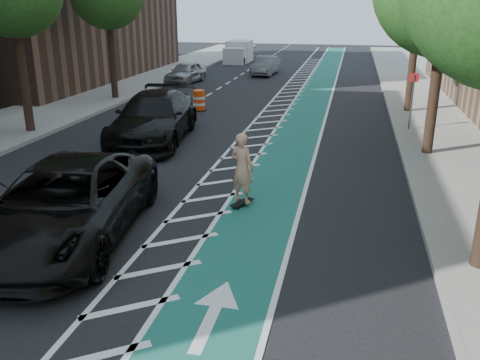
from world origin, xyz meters
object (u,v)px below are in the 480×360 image
(suv_far, at_px, (154,118))
(barrel_a, at_px, (140,142))
(suv_near, at_px, (66,203))
(skateboarder, at_px, (242,168))

(suv_far, height_order, barrel_a, suv_far)
(suv_near, bearing_deg, barrel_a, 91.85)
(suv_near, bearing_deg, skateboarder, 31.52)
(skateboarder, distance_m, barrel_a, 6.16)
(suv_near, distance_m, barrel_a, 6.96)
(skateboarder, relative_size, suv_near, 0.30)
(skateboarder, bearing_deg, barrel_a, -16.81)
(skateboarder, bearing_deg, suv_near, 63.14)
(skateboarder, distance_m, suv_near, 4.52)
(skateboarder, xyz_separation_m, suv_near, (-3.50, -2.84, -0.18))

